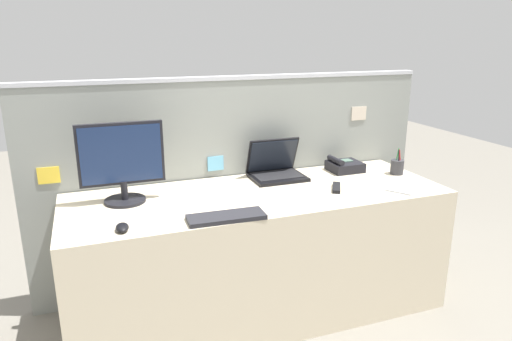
% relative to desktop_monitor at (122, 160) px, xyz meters
% --- Properties ---
extents(ground_plane, '(10.00, 10.00, 0.00)m').
position_rel_desktop_monitor_xyz_m(ground_plane, '(0.73, -0.12, -0.98)').
color(ground_plane, slate).
extents(desk, '(2.16, 0.76, 0.75)m').
position_rel_desktop_monitor_xyz_m(desk, '(0.73, -0.12, -0.61)').
color(desk, beige).
rests_on(desk, ground_plane).
extents(cubicle_divider, '(2.59, 0.08, 1.38)m').
position_rel_desktop_monitor_xyz_m(cubicle_divider, '(0.73, 0.30, -0.29)').
color(cubicle_divider, gray).
rests_on(cubicle_divider, ground_plane).
extents(desktop_monitor, '(0.44, 0.22, 0.43)m').
position_rel_desktop_monitor_xyz_m(desktop_monitor, '(0.00, 0.00, 0.00)').
color(desktop_monitor, black).
rests_on(desktop_monitor, desk).
extents(laptop, '(0.33, 0.27, 0.24)m').
position_rel_desktop_monitor_xyz_m(laptop, '(0.94, 0.13, -0.17)').
color(laptop, black).
rests_on(laptop, desk).
extents(desk_phone, '(0.21, 0.19, 0.10)m').
position_rel_desktop_monitor_xyz_m(desk_phone, '(1.41, 0.10, -0.20)').
color(desk_phone, black).
rests_on(desk_phone, desk).
extents(keyboard_main, '(0.39, 0.15, 0.02)m').
position_rel_desktop_monitor_xyz_m(keyboard_main, '(0.44, -0.43, -0.22)').
color(keyboard_main, '#232328').
rests_on(keyboard_main, desk).
extents(computer_mouse_right_hand, '(0.07, 0.10, 0.03)m').
position_rel_desktop_monitor_xyz_m(computer_mouse_right_hand, '(-0.05, -0.40, -0.21)').
color(computer_mouse_right_hand, black).
rests_on(computer_mouse_right_hand, desk).
extents(pen_cup, '(0.08, 0.08, 0.17)m').
position_rel_desktop_monitor_xyz_m(pen_cup, '(1.70, -0.08, -0.18)').
color(pen_cup, '#333338').
rests_on(pen_cup, desk).
extents(cell_phone_silver_slab, '(0.14, 0.16, 0.01)m').
position_rel_desktop_monitor_xyz_m(cell_phone_silver_slab, '(1.50, -0.38, -0.23)').
color(cell_phone_silver_slab, '#B7BAC1').
rests_on(cell_phone_silver_slab, desk).
extents(tv_remote, '(0.12, 0.17, 0.02)m').
position_rel_desktop_monitor_xyz_m(tv_remote, '(1.18, -0.22, -0.22)').
color(tv_remote, black).
rests_on(tv_remote, desk).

